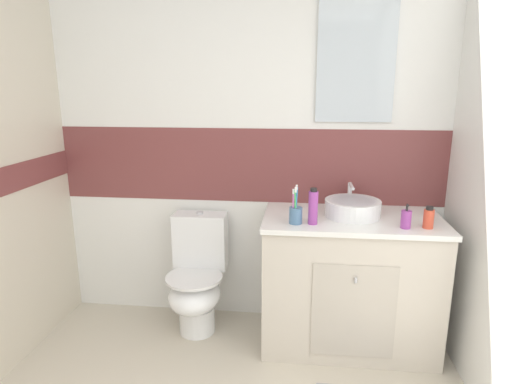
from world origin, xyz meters
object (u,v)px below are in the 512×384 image
lotion_bottle_short (429,218)px  sink_basin (353,207)px  soap_dispenser (406,219)px  shampoo_bottle_tall (313,207)px  toilet (197,279)px  toothbrush_cup (296,214)px

lotion_bottle_short → sink_basin: bearing=154.9°
soap_dispenser → lotion_bottle_short: size_ratio=1.12×
shampoo_bottle_tall → soap_dispenser: bearing=-1.9°
sink_basin → lotion_bottle_short: bearing=-25.1°
toilet → lotion_bottle_short: lotion_bottle_short is taller
toilet → shampoo_bottle_tall: size_ratio=3.75×
toilet → toothbrush_cup: 0.87m
lotion_bottle_short → soap_dispenser: bearing=-173.2°
sink_basin → soap_dispenser: sink_basin is taller
shampoo_bottle_tall → toothbrush_cup: bearing=179.4°
sink_basin → soap_dispenser: (0.27, -0.20, -0.00)m
toothbrush_cup → lotion_bottle_short: size_ratio=1.78×
toilet → shampoo_bottle_tall: shampoo_bottle_tall is taller
soap_dispenser → shampoo_bottle_tall: (-0.51, 0.02, 0.05)m
toothbrush_cup → soap_dispenser: 0.61m
toothbrush_cup → lotion_bottle_short: bearing=-0.2°
sink_basin → toilet: 1.13m
shampoo_bottle_tall → lotion_bottle_short: (0.64, -0.00, -0.04)m
soap_dispenser → shampoo_bottle_tall: 0.52m
shampoo_bottle_tall → lotion_bottle_short: size_ratio=1.68×
toilet → soap_dispenser: bearing=-10.2°
lotion_bottle_short → shampoo_bottle_tall: bearing=179.8°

